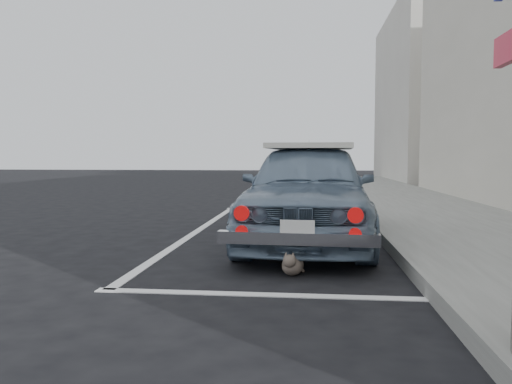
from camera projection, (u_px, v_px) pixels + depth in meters
ground at (220, 279)px, 4.75m from camera, size 80.00×80.00×0.00m
sidewalk at (494, 242)px, 6.39m from camera, size 2.80×40.00×0.15m
building_far at (426, 97)px, 23.64m from camera, size 3.50×10.00×8.00m
pline_rear at (268, 295)px, 4.20m from camera, size 3.00×0.12×0.01m
pline_front at (294, 209)px, 11.14m from camera, size 3.00×0.12×0.01m
pline_side at (197, 231)px, 7.82m from camera, size 0.12×7.00×0.01m
retro_coupe at (309, 191)px, 6.73m from camera, size 1.86×4.18×1.39m
cat at (292, 264)px, 4.90m from camera, size 0.27×0.47×0.26m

